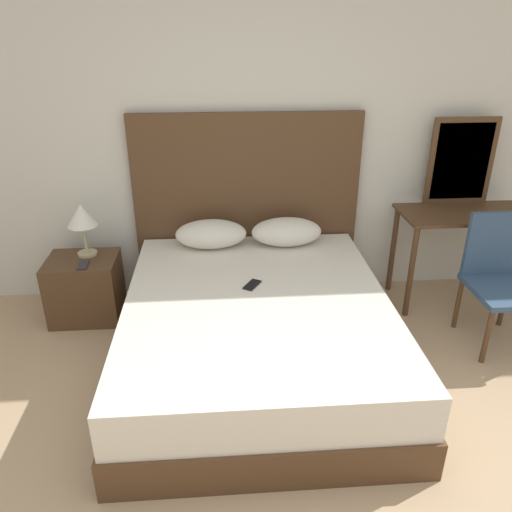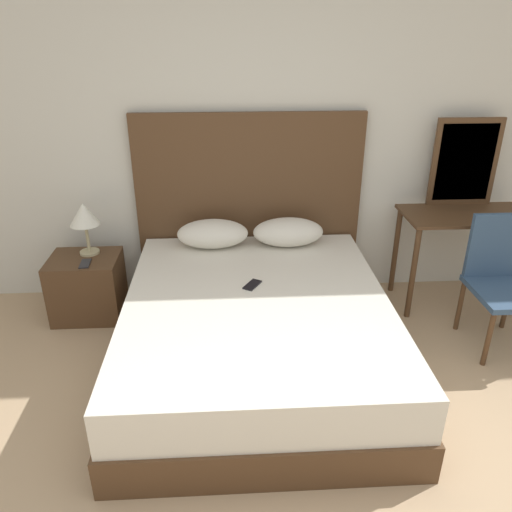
{
  "view_description": "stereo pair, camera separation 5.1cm",
  "coord_description": "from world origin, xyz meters",
  "px_view_note": "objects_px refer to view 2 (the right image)",
  "views": [
    {
      "loc": [
        -0.33,
        -1.27,
        2.12
      ],
      "look_at": [
        -0.11,
        1.6,
        0.77
      ],
      "focal_mm": 35.0,
      "sensor_mm": 36.0,
      "label": 1
    },
    {
      "loc": [
        -0.28,
        -1.27,
        2.12
      ],
      "look_at": [
        -0.11,
        1.6,
        0.77
      ],
      "focal_mm": 35.0,
      "sensor_mm": 36.0,
      "label": 2
    }
  ],
  "objects_px": {
    "table_lamp": "(84,216)",
    "vanity_desk": "(467,230)",
    "chair": "(500,276)",
    "phone_on_nightstand": "(85,264)",
    "phone_on_bed": "(252,285)",
    "bed": "(257,332)",
    "nightstand": "(88,287)"
  },
  "relations": [
    {
      "from": "table_lamp",
      "to": "vanity_desk",
      "type": "height_order",
      "value": "table_lamp"
    },
    {
      "from": "vanity_desk",
      "to": "chair",
      "type": "bearing_deg",
      "value": -87.15
    },
    {
      "from": "phone_on_nightstand",
      "to": "vanity_desk",
      "type": "xyz_separation_m",
      "value": [
        2.94,
        0.14,
        0.14
      ]
    },
    {
      "from": "vanity_desk",
      "to": "chair",
      "type": "distance_m",
      "value": 0.55
    },
    {
      "from": "table_lamp",
      "to": "phone_on_nightstand",
      "type": "bearing_deg",
      "value": -86.54
    },
    {
      "from": "phone_on_bed",
      "to": "table_lamp",
      "type": "bearing_deg",
      "value": 152.53
    },
    {
      "from": "phone_on_nightstand",
      "to": "vanity_desk",
      "type": "relative_size",
      "value": 0.15
    },
    {
      "from": "bed",
      "to": "nightstand",
      "type": "distance_m",
      "value": 1.47
    },
    {
      "from": "vanity_desk",
      "to": "phone_on_bed",
      "type": "bearing_deg",
      "value": -161.18
    },
    {
      "from": "nightstand",
      "to": "table_lamp",
      "type": "xyz_separation_m",
      "value": [
        0.03,
        0.09,
        0.55
      ]
    },
    {
      "from": "bed",
      "to": "phone_on_nightstand",
      "type": "relative_size",
      "value": 13.37
    },
    {
      "from": "table_lamp",
      "to": "nightstand",
      "type": "bearing_deg",
      "value": -111.03
    },
    {
      "from": "phone_on_bed",
      "to": "phone_on_nightstand",
      "type": "xyz_separation_m",
      "value": [
        -1.22,
        0.45,
        -0.02
      ]
    },
    {
      "from": "phone_on_nightstand",
      "to": "vanity_desk",
      "type": "distance_m",
      "value": 2.94
    },
    {
      "from": "bed",
      "to": "phone_on_nightstand",
      "type": "distance_m",
      "value": 1.41
    },
    {
      "from": "bed",
      "to": "phone_on_nightstand",
      "type": "xyz_separation_m",
      "value": [
        -1.24,
        0.62,
        0.24
      ]
    },
    {
      "from": "bed",
      "to": "chair",
      "type": "height_order",
      "value": "chair"
    },
    {
      "from": "table_lamp",
      "to": "vanity_desk",
      "type": "xyz_separation_m",
      "value": [
        2.95,
        -0.05,
        -0.16
      ]
    },
    {
      "from": "nightstand",
      "to": "phone_on_nightstand",
      "type": "distance_m",
      "value": 0.28
    },
    {
      "from": "phone_on_bed",
      "to": "chair",
      "type": "height_order",
      "value": "chair"
    },
    {
      "from": "nightstand",
      "to": "phone_on_nightstand",
      "type": "xyz_separation_m",
      "value": [
        0.04,
        -0.11,
        0.25
      ]
    },
    {
      "from": "table_lamp",
      "to": "chair",
      "type": "bearing_deg",
      "value": -11.2
    },
    {
      "from": "table_lamp",
      "to": "phone_on_nightstand",
      "type": "height_order",
      "value": "table_lamp"
    },
    {
      "from": "vanity_desk",
      "to": "chair",
      "type": "xyz_separation_m",
      "value": [
        0.03,
        -0.53,
        -0.13
      ]
    },
    {
      "from": "bed",
      "to": "vanity_desk",
      "type": "xyz_separation_m",
      "value": [
        1.7,
        0.76,
        0.39
      ]
    },
    {
      "from": "bed",
      "to": "table_lamp",
      "type": "height_order",
      "value": "table_lamp"
    },
    {
      "from": "phone_on_bed",
      "to": "phone_on_nightstand",
      "type": "relative_size",
      "value": 1.06
    },
    {
      "from": "bed",
      "to": "phone_on_bed",
      "type": "xyz_separation_m",
      "value": [
        -0.02,
        0.17,
        0.27
      ]
    },
    {
      "from": "nightstand",
      "to": "chair",
      "type": "relative_size",
      "value": 0.57
    },
    {
      "from": "phone_on_bed",
      "to": "nightstand",
      "type": "relative_size",
      "value": 0.31
    },
    {
      "from": "bed",
      "to": "table_lamp",
      "type": "distance_m",
      "value": 1.59
    },
    {
      "from": "bed",
      "to": "nightstand",
      "type": "bearing_deg",
      "value": 150.56
    }
  ]
}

